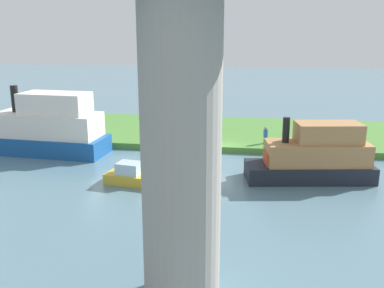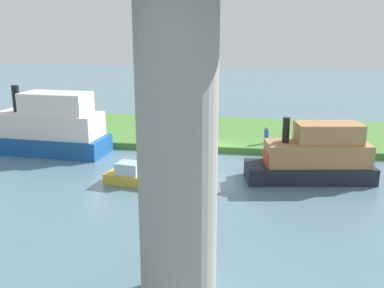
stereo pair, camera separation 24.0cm
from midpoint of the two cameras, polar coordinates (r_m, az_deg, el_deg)
ground_plane at (r=34.04m, az=3.63°, el=-1.20°), size 160.00×160.00×0.00m
grassy_bank at (r=39.76m, az=4.44°, el=1.51°), size 80.00×12.00×0.50m
bridge_pylon at (r=14.44m, az=-1.45°, el=-1.12°), size 2.70×2.70×10.87m
person_on_bank at (r=35.24m, az=9.91°, el=1.18°), size 0.47×0.47×1.39m
mooring_post at (r=34.86m, az=-0.84°, el=0.70°), size 0.20×0.20×0.75m
riverboat_paddlewheel at (r=28.70m, az=15.93°, el=-1.69°), size 8.30×3.88×4.08m
houseboat_blue at (r=27.43m, az=-7.18°, el=-4.23°), size 4.26×2.11×1.36m
motorboat_red at (r=35.55m, az=-18.34°, el=1.96°), size 10.39×4.12×5.20m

